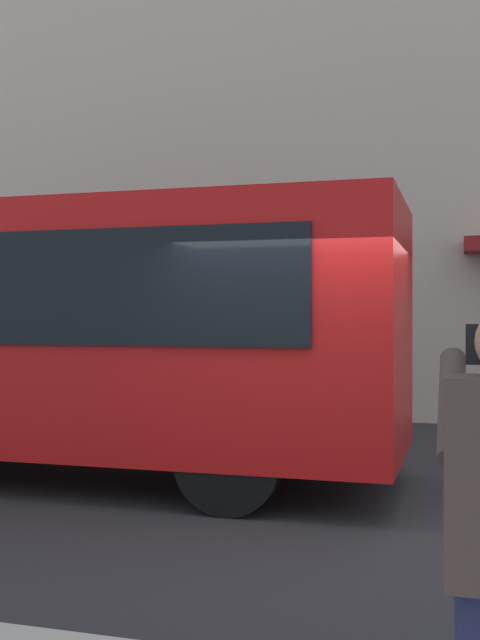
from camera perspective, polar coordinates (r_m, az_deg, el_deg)
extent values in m
plane|color=#2B2B2D|center=(7.50, 5.87, -13.80)|extent=(60.00, 60.00, 0.00)
cube|color=beige|center=(14.63, 10.91, 16.81)|extent=(28.00, 0.80, 12.00)
cube|color=red|center=(9.36, -16.61, -0.52)|extent=(9.00, 2.50, 2.60)
cylinder|color=black|center=(9.29, 3.20, -7.95)|extent=(1.00, 0.28, 1.00)
cylinder|color=black|center=(7.19, -0.84, -10.34)|extent=(1.00, 0.28, 1.00)
cylinder|color=#473833|center=(2.71, 15.40, -6.06)|extent=(0.09, 0.48, 0.37)
cube|color=black|center=(2.84, 17.07, -1.74)|extent=(0.07, 0.01, 0.14)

